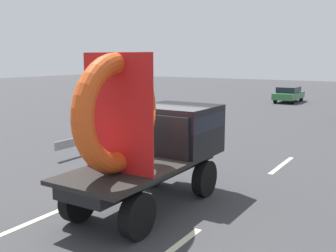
# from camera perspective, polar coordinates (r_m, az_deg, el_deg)

# --- Properties ---
(ground_plane) EXTENTS (120.00, 120.00, 0.00)m
(ground_plane) POSITION_cam_1_polar(r_m,az_deg,el_deg) (10.87, -2.82, -10.46)
(ground_plane) COLOR #38383A
(flatbed_truck) EXTENTS (2.02, 4.94, 3.86)m
(flatbed_truck) POSITION_cam_1_polar(r_m,az_deg,el_deg) (10.20, -1.71, -1.44)
(flatbed_truck) COLOR black
(flatbed_truck) RESTS_ON ground_plane
(guardrail) EXTENTS (0.10, 12.04, 0.71)m
(guardrail) POSITION_cam_1_polar(r_m,az_deg,el_deg) (19.55, -2.73, 0.23)
(guardrail) COLOR gray
(guardrail) RESTS_ON ground_plane
(lane_dash_left_near) EXTENTS (0.16, 2.61, 0.01)m
(lane_dash_left_near) POSITION_cam_1_polar(r_m,az_deg,el_deg) (9.98, -18.99, -12.86)
(lane_dash_left_near) COLOR beige
(lane_dash_left_near) RESTS_ON ground_plane
(lane_dash_left_far) EXTENTS (0.16, 2.84, 0.01)m
(lane_dash_left_far) POSITION_cam_1_polar(r_m,az_deg,el_deg) (16.12, 4.20, -3.73)
(lane_dash_left_far) COLOR beige
(lane_dash_left_far) RESTS_ON ground_plane
(lane_dash_right_far) EXTENTS (0.16, 2.59, 0.01)m
(lane_dash_right_far) POSITION_cam_1_polar(r_m,az_deg,el_deg) (14.72, 15.94, -5.40)
(lane_dash_right_far) COLOR beige
(lane_dash_right_far) RESTS_ON ground_plane
(oncoming_car) EXTENTS (1.73, 4.03, 1.31)m
(oncoming_car) POSITION_cam_1_polar(r_m,az_deg,el_deg) (35.70, 16.86, 4.42)
(oncoming_car) COLOR black
(oncoming_car) RESTS_ON ground_plane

